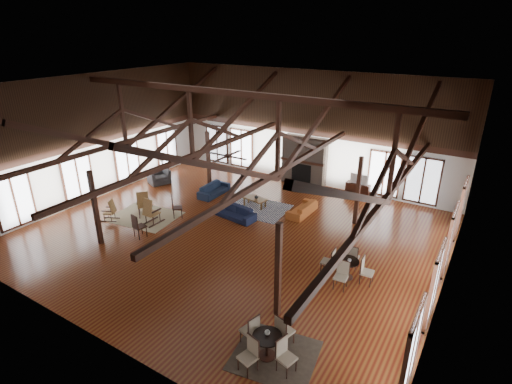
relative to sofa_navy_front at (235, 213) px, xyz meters
The scene contains 31 objects.
floor 1.40m from the sofa_navy_front, 58.24° to the right, with size 16.00×16.00×0.00m, color brown.
ceiling 5.89m from the sofa_navy_front, 58.24° to the right, with size 16.00×14.00×0.02m, color black.
wall_back 6.48m from the sofa_navy_front, 82.93° to the left, with size 16.00×0.02×6.00m, color silver.
wall_front 8.64m from the sofa_navy_front, 84.94° to the right, with size 16.00×0.02×6.00m, color silver.
wall_left 7.86m from the sofa_navy_front, behind, with size 0.02×14.00×6.00m, color silver.
wall_right 9.21m from the sofa_navy_front, ahead, with size 0.02×14.00×6.00m, color silver.
roof_truss 4.00m from the sofa_navy_front, 58.24° to the right, with size 15.60×14.07×3.14m.
post_grid 1.86m from the sofa_navy_front, 58.24° to the right, with size 8.16×7.16×3.05m.
fireplace 5.64m from the sofa_navy_front, 82.51° to the left, with size 2.50×0.69×2.60m.
ceiling_fan 4.26m from the sofa_navy_front, 60.57° to the right, with size 1.60×1.60×0.75m.
sofa_navy_front is the anchor object (origin of this frame).
sofa_navy_left 2.98m from the sofa_navy_front, 146.05° to the left, with size 0.75×1.92×0.56m, color #141F38.
sofa_orange 3.07m from the sofa_navy_front, 40.28° to the left, with size 0.73×1.88×0.55m, color #A4501F.
coffee_table 1.54m from the sofa_navy_front, 87.60° to the left, with size 1.22×0.76×0.44m.
vase 1.57m from the sofa_navy_front, 84.45° to the left, with size 0.19×0.19×0.20m, color #B2B2B2.
armchair 6.24m from the sofa_navy_front, 167.00° to the left, with size 0.98×1.12×0.73m, color #313134.
side_table_lamp 6.96m from the sofa_navy_front, 161.09° to the left, with size 0.49×0.49×1.26m.
rocking_chair_a 4.21m from the sofa_navy_front, 152.73° to the right, with size 0.99×0.96×1.17m.
rocking_chair_b 3.70m from the sofa_navy_front, 139.52° to the right, with size 0.54×0.94×1.21m.
rocking_chair_c 5.50m from the sofa_navy_front, 146.21° to the right, with size 0.85×0.68×0.97m.
side_chair_a 2.73m from the sofa_navy_front, 150.24° to the right, with size 0.61×0.61×1.03m.
side_chair_b 4.27m from the sofa_navy_front, 123.31° to the right, with size 0.51×0.51×1.03m.
cafe_table_near 8.23m from the sofa_navy_front, 49.75° to the right, with size 1.84×1.84×0.94m.
cafe_table_far 6.10m from the sofa_navy_front, 17.08° to the right, with size 1.82×1.82×0.95m.
cup_near 8.19m from the sofa_navy_front, 49.70° to the right, with size 0.14×0.14×0.11m, color #B2B2B2.
cup_far 6.20m from the sofa_navy_front, 17.21° to the right, with size 0.12×0.12×0.10m, color #B2B2B2.
tv_console 6.73m from the sofa_navy_front, 56.03° to the left, with size 1.22×0.46×0.61m, color black.
television 6.77m from the sofa_navy_front, 55.78° to the left, with size 0.90×0.12×0.52m, color #B2B2B2.
rug_tan 4.14m from the sofa_navy_front, 150.38° to the right, with size 2.88×2.26×0.01m, color tan.
rug_navy 1.43m from the sofa_navy_front, 81.96° to the left, with size 3.01×2.26×0.01m, color #161D3F.
rug_dark 8.24m from the sofa_navy_front, 48.27° to the right, with size 2.12×1.93×0.01m, color black.
Camera 1 is at (8.55, -12.05, 7.97)m, focal length 28.00 mm.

